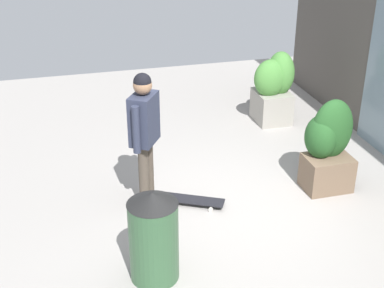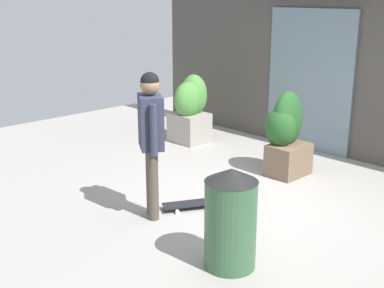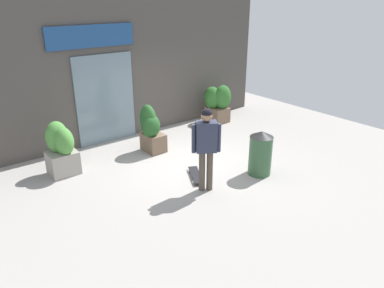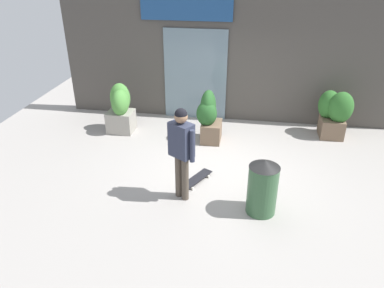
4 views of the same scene
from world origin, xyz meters
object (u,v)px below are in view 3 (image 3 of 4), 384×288
(skateboard, at_px, (196,175))
(planter_box_right, at_px, (61,148))
(skateboarder, at_px, (206,141))
(planter_box_mid, at_px, (151,129))
(trash_bin, at_px, (260,153))
(planter_box_left, at_px, (217,103))

(skateboard, relative_size, planter_box_right, 0.69)
(skateboarder, relative_size, planter_box_mid, 1.42)
(planter_box_mid, relative_size, trash_bin, 1.21)
(skateboarder, relative_size, trash_bin, 1.72)
(skateboarder, relative_size, planter_box_right, 1.45)
(trash_bin, bearing_deg, skateboard, 149.41)
(skateboarder, xyz_separation_m, planter_box_right, (-2.05, 2.59, -0.47))
(skateboarder, xyz_separation_m, skateboard, (0.18, 0.55, -1.03))
(planter_box_right, distance_m, trash_bin, 4.46)
(planter_box_left, height_order, planter_box_mid, planter_box_mid)
(planter_box_right, height_order, planter_box_mid, planter_box_mid)
(skateboarder, xyz_separation_m, planter_box_mid, (0.18, 2.41, -0.47))
(skateboard, bearing_deg, planter_box_mid, 27.50)
(skateboard, xyz_separation_m, planter_box_mid, (0.00, 1.86, 0.55))
(skateboard, relative_size, planter_box_mid, 0.67)
(planter_box_left, bearing_deg, skateboard, -138.55)
(planter_box_right, distance_m, planter_box_mid, 2.24)
(trash_bin, bearing_deg, skateboarder, 172.44)
(planter_box_left, relative_size, trash_bin, 1.15)
(skateboard, height_order, planter_box_left, planter_box_left)
(skateboard, bearing_deg, trash_bin, -92.95)
(planter_box_right, bearing_deg, trash_bin, -38.52)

